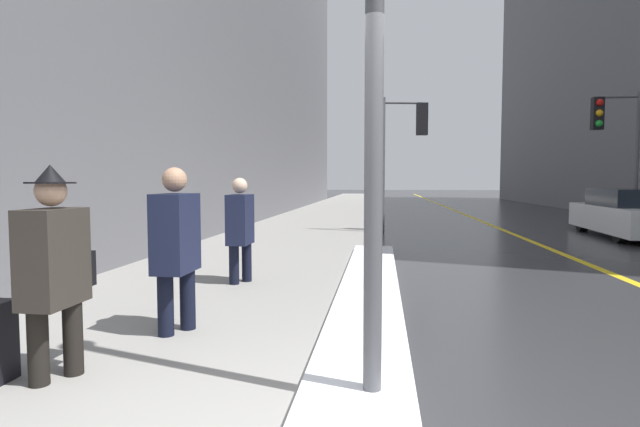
{
  "coord_description": "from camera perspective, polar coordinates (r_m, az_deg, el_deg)",
  "views": [
    {
      "loc": [
        0.38,
        -2.31,
        1.47
      ],
      "look_at": [
        -0.4,
        4.0,
        1.05
      ],
      "focal_mm": 28.0,
      "sensor_mm": 36.0,
      "label": 1
    }
  ],
  "objects": [
    {
      "name": "pedestrian_in_glasses",
      "position": [
        4.94,
        -16.16,
        -3.15
      ],
      "size": [
        0.31,
        0.52,
        1.59
      ],
      "rotation": [
        0.0,
        0.0,
        -1.58
      ],
      "color": "black",
      "rests_on": "ground"
    },
    {
      "name": "pedestrian_with_shoulder_bag",
      "position": [
        4.11,
        -28.07,
        -5.15
      ],
      "size": [
        0.34,
        0.7,
        1.58
      ],
      "rotation": [
        0.0,
        0.0,
        -1.58
      ],
      "color": "black",
      "rests_on": "ground"
    },
    {
      "name": "traffic_light_near",
      "position": [
        14.48,
        9.9,
        8.79
      ],
      "size": [
        1.3,
        0.45,
        3.81
      ],
      "rotation": [
        0.0,
        0.0,
        0.17
      ],
      "color": "#515156",
      "rests_on": "ground"
    },
    {
      "name": "traffic_light_far",
      "position": [
        16.29,
        30.5,
        8.12
      ],
      "size": [
        1.31,
        0.32,
        3.94
      ],
      "rotation": [
        0.0,
        0.0,
        3.19
      ],
      "color": "#515156",
      "rests_on": "ground"
    },
    {
      "name": "pedestrian_trailing",
      "position": [
        7.17,
        -9.12,
        -1.33
      ],
      "size": [
        0.29,
        0.49,
        1.51
      ],
      "rotation": [
        0.0,
        0.0,
        -1.58
      ],
      "color": "black",
      "rests_on": "ground"
    },
    {
      "name": "snow_bank_curb",
      "position": [
        6.41,
        5.6,
        -9.0
      ],
      "size": [
        0.76,
        8.42,
        0.11
      ],
      "color": "white",
      "rests_on": "ground"
    },
    {
      "name": "parked_car_white",
      "position": [
        15.28,
        32.05,
        -0.07
      ],
      "size": [
        2.03,
        4.55,
        1.26
      ],
      "rotation": [
        0.0,
        0.0,
        1.51
      ],
      "color": "silver",
      "rests_on": "ground"
    },
    {
      "name": "road_centre_stripe",
      "position": [
        17.74,
        18.78,
        -1.19
      ],
      "size": [
        0.16,
        80.0,
        0.0
      ],
      "color": "gold",
      "rests_on": "ground"
    },
    {
      "name": "sidewalk_slab",
      "position": [
        17.53,
        -0.8,
        -1.03
      ],
      "size": [
        4.0,
        80.0,
        0.01
      ],
      "color": "gray",
      "rests_on": "ground"
    }
  ]
}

